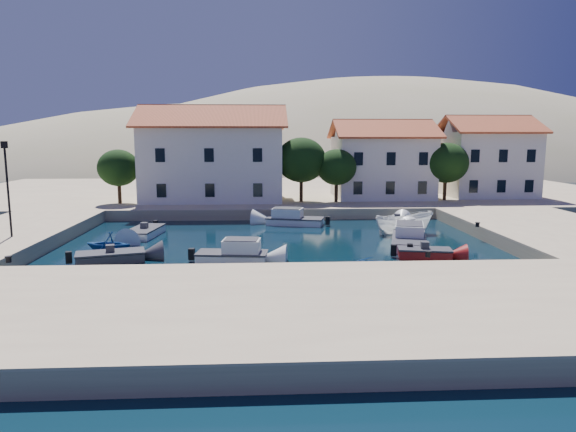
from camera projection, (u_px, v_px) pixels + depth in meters
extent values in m
plane|color=black|center=(282.00, 281.00, 26.93)|extent=(400.00, 400.00, 0.00)
cube|color=tan|center=(288.00, 310.00, 20.94)|extent=(52.00, 12.00, 1.00)
cube|color=tan|center=(554.00, 233.00, 37.80)|extent=(11.00, 20.00, 1.00)
cube|color=tan|center=(4.00, 238.00, 35.73)|extent=(8.00, 20.00, 1.00)
cube|color=tan|center=(285.00, 193.00, 64.46)|extent=(80.00, 36.00, 1.00)
ellipsoid|color=tan|center=(228.00, 240.00, 138.02)|extent=(198.00, 126.00, 72.00)
ellipsoid|color=tan|center=(376.00, 242.00, 160.88)|extent=(220.00, 176.00, 99.00)
cube|color=white|center=(214.00, 163.00, 53.53)|extent=(14.00, 9.00, 7.50)
pyramid|color=brown|center=(212.00, 116.00, 52.78)|extent=(14.70, 9.45, 2.20)
cube|color=white|center=(381.00, 167.00, 55.53)|extent=(10.00, 8.00, 6.50)
pyramid|color=brown|center=(383.00, 128.00, 54.90)|extent=(10.50, 8.40, 1.80)
cube|color=white|center=(486.00, 164.00, 57.11)|extent=(9.00, 8.00, 7.00)
pyramid|color=brown|center=(488.00, 124.00, 56.44)|extent=(9.45, 8.40, 1.80)
cylinder|color=#382314|center=(119.00, 191.00, 50.47)|extent=(0.36, 0.36, 2.50)
ellipsoid|color=black|center=(118.00, 168.00, 50.13)|extent=(4.00, 4.00, 3.60)
cylinder|color=#382314|center=(301.00, 187.00, 51.87)|extent=(0.36, 0.36, 3.00)
ellipsoid|color=black|center=(301.00, 160.00, 51.46)|extent=(5.00, 5.00, 4.50)
cylinder|color=#382314|center=(336.00, 190.00, 51.60)|extent=(0.36, 0.36, 2.50)
ellipsoid|color=black|center=(337.00, 167.00, 51.26)|extent=(4.00, 4.00, 3.60)
cylinder|color=#382314|center=(445.00, 187.00, 53.17)|extent=(0.36, 0.36, 2.75)
ellipsoid|color=black|center=(446.00, 163.00, 52.80)|extent=(4.60, 4.60, 4.14)
cylinder|color=black|center=(8.00, 191.00, 33.30)|extent=(0.14, 0.14, 6.00)
cube|color=black|center=(4.00, 145.00, 32.84)|extent=(0.35, 0.25, 0.45)
cylinder|color=black|center=(8.00, 260.00, 26.80)|extent=(0.36, 0.36, 0.30)
cylinder|color=black|center=(428.00, 254.00, 27.97)|extent=(0.36, 0.36, 0.30)
cylinder|color=black|center=(478.00, 225.00, 37.40)|extent=(0.36, 0.36, 0.30)
cube|color=#39383E|center=(111.00, 258.00, 31.06)|extent=(4.22, 2.74, 0.90)
cube|color=#39383E|center=(110.00, 252.00, 31.01)|extent=(4.31, 2.80, 0.10)
cube|color=#39383E|center=(110.00, 249.00, 30.98)|extent=(0.62, 0.62, 0.50)
cube|color=white|center=(232.00, 258.00, 30.99)|extent=(4.33, 2.26, 0.90)
cube|color=#39383E|center=(232.00, 253.00, 30.94)|extent=(4.43, 2.31, 0.10)
cube|color=white|center=(232.00, 247.00, 30.88)|extent=(2.36, 1.76, 0.90)
imported|color=#1A488F|center=(373.00, 272.00, 28.72)|extent=(4.56, 3.34, 0.92)
cube|color=maroon|center=(424.00, 254.00, 32.00)|extent=(3.39, 1.99, 0.90)
cube|color=#39383E|center=(425.00, 249.00, 31.95)|extent=(3.47, 2.04, 0.10)
cube|color=#39383E|center=(425.00, 246.00, 31.91)|extent=(0.58, 0.58, 0.50)
cube|color=white|center=(409.00, 242.00, 35.75)|extent=(3.67, 5.97, 0.90)
cube|color=#39383E|center=(409.00, 237.00, 35.70)|extent=(3.74, 6.11, 0.10)
cube|color=white|center=(409.00, 232.00, 35.65)|extent=(2.64, 3.36, 0.90)
imported|color=white|center=(404.00, 234.00, 40.04)|extent=(5.15, 2.80, 1.88)
cube|color=white|center=(397.00, 223.00, 43.51)|extent=(2.98, 3.87, 0.90)
cube|color=#39383E|center=(397.00, 219.00, 43.46)|extent=(3.04, 3.95, 0.10)
cube|color=#39383E|center=(397.00, 217.00, 43.42)|extent=(0.67, 0.67, 0.50)
imported|color=#1A488F|center=(109.00, 253.00, 33.35)|extent=(3.53, 3.23, 1.59)
cube|color=white|center=(145.00, 233.00, 39.12)|extent=(2.45, 4.50, 0.90)
cube|color=#39383E|center=(144.00, 229.00, 39.07)|extent=(2.50, 4.60, 0.10)
cube|color=#39383E|center=(144.00, 226.00, 39.04)|extent=(0.56, 0.56, 0.50)
cube|color=white|center=(295.00, 222.00, 44.24)|extent=(5.09, 3.16, 0.90)
cube|color=#39383E|center=(295.00, 218.00, 44.19)|extent=(5.20, 3.23, 0.10)
cube|color=white|center=(295.00, 214.00, 44.13)|extent=(2.86, 2.29, 0.90)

